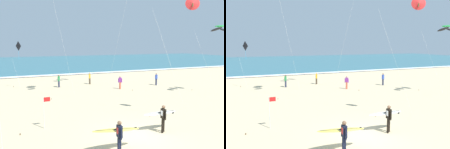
# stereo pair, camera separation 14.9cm
# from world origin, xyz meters

# --- Properties ---
(ground_plane) EXTENTS (160.00, 160.00, 0.00)m
(ground_plane) POSITION_xyz_m (0.00, 0.00, 0.00)
(ground_plane) COLOR #D1BA8E
(ocean_water) EXTENTS (160.00, 60.00, 0.08)m
(ocean_water) POSITION_xyz_m (0.00, 58.16, 0.04)
(ocean_water) COLOR #336B7A
(ocean_water) RESTS_ON ground
(shoreline_foam) EXTENTS (160.00, 1.76, 0.01)m
(shoreline_foam) POSITION_xyz_m (0.00, 28.46, 0.09)
(shoreline_foam) COLOR white
(shoreline_foam) RESTS_ON ocean_water
(surfer_lead) EXTENTS (2.26, 0.98, 1.71)m
(surfer_lead) POSITION_xyz_m (1.64, 0.04, 1.05)
(surfer_lead) COLOR black
(surfer_lead) RESTS_ON ground
(surfer_trailing) EXTENTS (2.59, 0.93, 1.71)m
(surfer_trailing) POSITION_xyz_m (-2.03, -1.45, 1.05)
(surfer_trailing) COLOR black
(surfer_trailing) RESTS_ON ground
(kite_delta_scarlet_distant) EXTENTS (2.76, 1.97, 8.63)m
(kite_delta_scarlet_distant) POSITION_xyz_m (4.84, 1.34, 8.09)
(kite_delta_scarlet_distant) COLOR red
(kite_delta_scarlet_distant) RESTS_ON ground
(kite_arc_emerald_close) EXTENTS (2.82, 3.70, 7.30)m
(kite_arc_emerald_close) POSITION_xyz_m (13.35, 6.50, 6.96)
(kite_arc_emerald_close) COLOR black
(kite_arc_emerald_close) RESTS_ON ground
(kite_diamond_charcoal_outer) EXTENTS (1.09, 1.91, 5.69)m
(kite_diamond_charcoal_outer) POSITION_xyz_m (-5.93, 18.37, 4.95)
(kite_diamond_charcoal_outer) COLOR black
(kite_diamond_charcoal_outer) RESTS_ON ground
(bystander_blue_top) EXTENTS (0.46, 0.30, 1.59)m
(bystander_blue_top) POSITION_xyz_m (10.52, 13.69, 0.81)
(bystander_blue_top) COLOR #2D334C
(bystander_blue_top) RESTS_ON ground
(bystander_green_top) EXTENTS (0.32, 0.44, 1.59)m
(bystander_green_top) POSITION_xyz_m (-1.48, 17.22, 0.81)
(bystander_green_top) COLOR #2D334C
(bystander_green_top) RESTS_ON ground
(bystander_purple_top) EXTENTS (0.39, 0.36, 1.59)m
(bystander_purple_top) POSITION_xyz_m (5.06, 13.23, 0.81)
(bystander_purple_top) COLOR #D8593F
(bystander_purple_top) RESTS_ON ground
(bystander_yellow_top) EXTENTS (0.29, 0.46, 1.59)m
(bystander_yellow_top) POSITION_xyz_m (2.74, 17.85, 0.81)
(bystander_yellow_top) COLOR #4C3D2D
(bystander_yellow_top) RESTS_ON ground
(lifeguard_flag) EXTENTS (0.45, 0.05, 2.10)m
(lifeguard_flag) POSITION_xyz_m (-4.93, 3.40, 1.27)
(lifeguard_flag) COLOR silver
(lifeguard_flag) RESTS_ON ground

